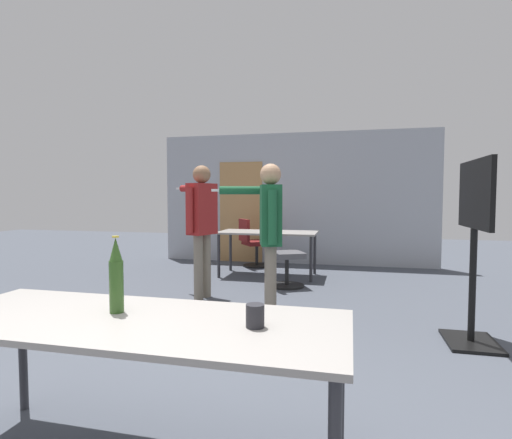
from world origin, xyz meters
TOP-DOWN VIEW (x-y plane):
  - back_wall at (-0.03, 6.45)m, footprint 5.48×0.12m
  - conference_table_near at (0.08, 0.22)m, footprint 2.08×0.78m
  - conference_table_far at (-0.26, 5.07)m, footprint 1.64×0.78m
  - tv_screen at (2.19, 2.44)m, footprint 0.44×0.94m
  - person_center_tall at (0.25, 2.72)m, footprint 0.85×0.55m
  - person_far_watching at (-0.81, 3.42)m, footprint 0.73×0.74m
  - office_chair_mid_tucked at (0.12, 4.31)m, footprint 0.67×0.64m
  - office_chair_side_rolled at (-0.71, 5.89)m, footprint 0.68×0.67m
  - beer_bottle at (-0.05, 0.29)m, footprint 0.07×0.07m
  - drink_cup at (0.69, 0.23)m, footprint 0.08×0.08m

SIDE VIEW (x-z plane):
  - office_chair_side_rolled at x=-0.71m, z-range -0.03..0.88m
  - office_chair_mid_tucked at x=0.12m, z-range -0.03..0.91m
  - conference_table_far at x=-0.26m, z-range 0.30..1.06m
  - conference_table_near at x=0.08m, z-range 0.31..1.07m
  - drink_cup at x=0.69m, z-range 0.75..0.86m
  - beer_bottle at x=-0.05m, z-range 0.74..1.14m
  - tv_screen at x=2.19m, z-range 0.18..1.85m
  - person_center_tall at x=0.25m, z-range 0.19..1.89m
  - person_far_watching at x=-0.81m, z-range 0.20..1.95m
  - back_wall at x=-0.03m, z-range -0.01..2.60m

